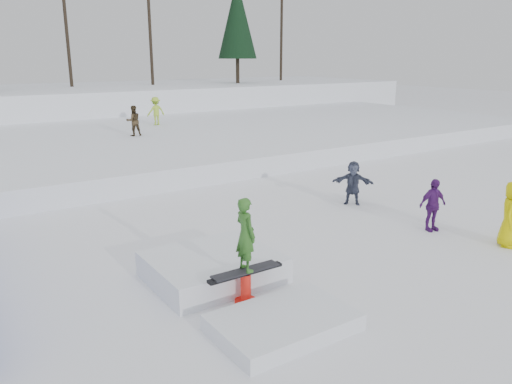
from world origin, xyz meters
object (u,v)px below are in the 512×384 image
spectator_dark (353,183)px  spectator_yellow (512,214)px  walker_olive (133,121)px  jib_rail_feature (230,278)px  walker_ygreen (156,111)px  spectator_purple (433,205)px

spectator_dark → spectator_yellow: bearing=-35.1°
walker_olive → jib_rail_feature: 16.28m
walker_ygreen → spectator_purple: 18.84m
jib_rail_feature → spectator_yellow: bearing=-13.5°
spectator_dark → walker_ygreen: bearing=137.4°
walker_ygreen → spectator_dark: size_ratio=1.13×
walker_olive → jib_rail_feature: bearing=79.1°
walker_ygreen → spectator_dark: bearing=89.1°
spectator_yellow → jib_rail_feature: 7.31m
walker_olive → spectator_purple: (2.54, -15.63, -0.82)m
walker_olive → spectator_purple: size_ratio=1.03×
spectator_yellow → jib_rail_feature: jib_rail_feature is taller
spectator_purple → jib_rail_feature: 6.46m
walker_ygreen → spectator_yellow: size_ratio=0.95×
walker_olive → spectator_dark: walker_olive is taller
spectator_dark → jib_rail_feature: size_ratio=0.32×
spectator_dark → spectator_purple: bearing=-42.7°
walker_olive → spectator_yellow: 17.75m
spectator_dark → jib_rail_feature: (-6.44, -3.15, -0.40)m
spectator_dark → jib_rail_feature: 7.19m
walker_olive → spectator_dark: size_ratio=1.06×
jib_rail_feature → spectator_dark: bearing=26.1°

